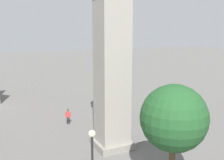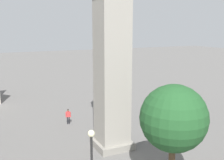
# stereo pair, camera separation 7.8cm
# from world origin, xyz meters

# --- Properties ---
(ground_plane) EXTENTS (200.00, 200.00, 0.00)m
(ground_plane) POSITION_xyz_m (0.00, 0.00, 0.00)
(ground_plane) COLOR #605E5B
(car_blue_kerb) EXTENTS (3.57, 4.41, 1.53)m
(car_blue_kerb) POSITION_xyz_m (-3.39, 7.75, 0.76)
(car_blue_kerb) COLOR #236B38
(car_blue_kerb) RESTS_ON ground
(pedestrian) EXTENTS (0.30, 0.55, 1.69)m
(pedestrian) POSITION_xyz_m (-7.26, -1.87, 1.01)
(pedestrian) COLOR black
(pedestrian) RESTS_ON ground
(tree) EXTENTS (4.44, 4.44, 6.93)m
(tree) POSITION_xyz_m (7.06, 1.06, 4.69)
(tree) COLOR brown
(tree) RESTS_ON ground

